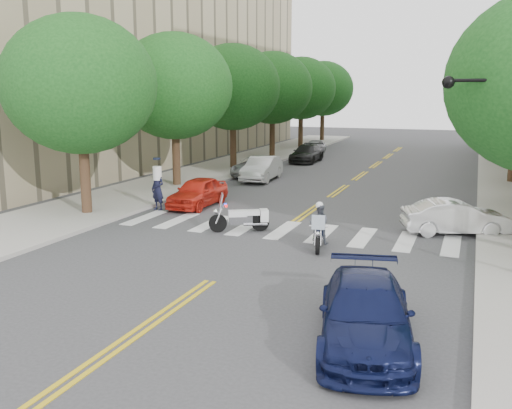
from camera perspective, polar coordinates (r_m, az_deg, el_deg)
The scene contains 23 objects.
ground at distance 16.36m, azimuth -4.58°, elevation -7.68°, with size 140.00×140.00×0.00m, color #38383A.
sidewalk_left at distance 39.77m, azimuth -3.20°, elevation 3.70°, with size 5.00×60.00×0.15m, color #9E9991.
building_left at distance 52.07m, azimuth -19.05°, elevation 18.07°, with size 26.00×44.00×24.00m, color tan.
tree_l_0 at distance 25.28m, azimuth -17.22°, elevation 11.35°, with size 6.40×6.40×8.45m.
tree_l_1 at distance 31.96m, azimuth -8.17°, elevation 11.61°, with size 6.40×6.40×8.45m.
tree_l_2 at distance 39.14m, azimuth -2.34°, elevation 11.63°, with size 6.40×6.40×8.45m.
tree_l_3 at distance 46.59m, azimuth 1.66°, elevation 11.58°, with size 6.40×6.40×8.45m.
tree_l_4 at distance 54.20m, azimuth 4.55°, elevation 11.50°, with size 6.40×6.40×8.45m.
tree_l_5 at distance 61.90m, azimuth 6.72°, elevation 11.43°, with size 6.40×6.40×8.45m.
tree_r_3 at distance 43.96m, azimuth 24.24°, elevation 10.63°, with size 6.40×6.40×8.45m.
tree_r_4 at distance 51.95m, azimuth 23.82°, elevation 10.61°, with size 6.40×6.40×8.45m.
tree_r_5 at distance 59.95m, azimuth 23.51°, elevation 10.60°, with size 6.40×6.40×8.45m.
traffic_signal_pole at distance 17.51m, azimuth 24.27°, elevation 5.10°, with size 2.82×0.42×6.00m.
motorcycle_police at distance 19.62m, azimuth 6.32°, elevation -2.28°, with size 0.78×1.99×1.63m.
motorcycle_parked at distance 21.86m, azimuth -1.17°, elevation -1.37°, with size 2.15×1.34×1.50m.
officer_standing at distance 26.07m, azimuth -9.80°, elevation 1.52°, with size 0.70×0.46×1.92m, color black.
convertible at distance 22.69m, azimuth 19.34°, elevation -1.22°, with size 1.37×3.92×1.29m, color silver.
sedan_blue at distance 12.47m, azimuth 10.90°, elevation -10.67°, with size 1.92×4.72×1.37m, color #0D143A.
parked_car_a at distance 26.70m, azimuth -5.84°, elevation 1.24°, with size 1.60×3.99×1.36m, color red.
parked_car_b at distance 34.39m, azimuth 0.59°, elevation 3.61°, with size 1.52×4.36×1.44m, color silver.
parked_car_c at distance 36.19m, azimuth -0.21°, elevation 3.80°, with size 1.98×4.30×1.19m, color #9C9FA3.
parked_car_d at distance 43.56m, azimuth 5.10°, elevation 5.11°, with size 1.85×4.54×1.32m, color black.
parked_car_e at distance 49.85m, azimuth 5.88°, elevation 5.80°, with size 1.41×3.51×1.20m, color #9B9BA0.
Camera 1 is at (6.77, -13.91, 5.30)m, focal length 40.00 mm.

